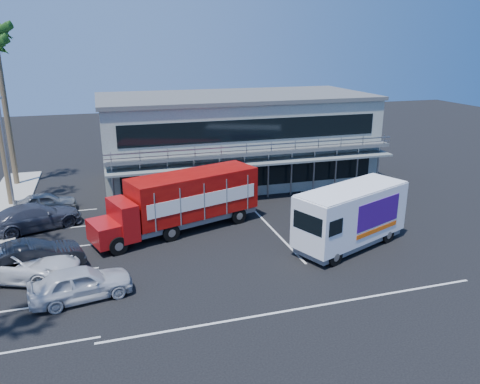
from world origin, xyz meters
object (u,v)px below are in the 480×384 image
object	(u,v)px
white_van	(351,216)
parked_car_a	(81,283)
red_truck	(183,200)
parked_car_b	(31,258)

from	to	relation	value
white_van	parked_car_a	distance (m)	15.01
red_truck	parked_car_a	bearing A→B (deg)	-149.71
parked_car_a	parked_car_b	distance (m)	4.24
white_van	parked_car_a	world-z (taller)	white_van
red_truck	white_van	xyz separation A→B (m)	(8.78, -5.31, -0.09)
parked_car_a	red_truck	bearing A→B (deg)	-51.12
white_van	parked_car_a	xyz separation A→B (m)	(-14.88, -1.67, -1.10)
white_van	parked_car_a	bearing A→B (deg)	164.15
red_truck	parked_car_b	bearing A→B (deg)	-176.07
white_van	parked_car_a	size ratio (longest dim) A/B	1.66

